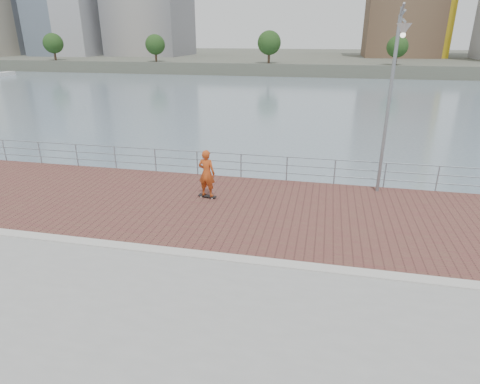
# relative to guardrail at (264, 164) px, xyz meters

# --- Properties ---
(water) EXTENTS (400.00, 400.00, 0.00)m
(water) POSITION_rel_guardrail_xyz_m (-0.00, -7.00, -2.69)
(water) COLOR slate
(water) RESTS_ON ground
(brick_lane) EXTENTS (40.00, 6.80, 0.02)m
(brick_lane) POSITION_rel_guardrail_xyz_m (-0.00, -3.40, -0.68)
(brick_lane) COLOR brown
(brick_lane) RESTS_ON seawall
(curb) EXTENTS (40.00, 0.40, 0.06)m
(curb) POSITION_rel_guardrail_xyz_m (-0.00, -7.00, -0.66)
(curb) COLOR #B7B5AD
(curb) RESTS_ON seawall
(far_shore) EXTENTS (320.00, 95.00, 2.50)m
(far_shore) POSITION_rel_guardrail_xyz_m (-0.00, 115.50, -1.44)
(far_shore) COLOR #4C5142
(far_shore) RESTS_ON ground
(guardrail) EXTENTS (39.06, 0.06, 1.13)m
(guardrail) POSITION_rel_guardrail_xyz_m (0.00, 0.00, 0.00)
(guardrail) COLOR #8C9EA8
(guardrail) RESTS_ON brick_lane
(street_lamp) EXTENTS (0.49, 1.43, 6.74)m
(street_lamp) POSITION_rel_guardrail_xyz_m (4.83, -0.99, 4.09)
(street_lamp) COLOR gray
(street_lamp) RESTS_ON brick_lane
(skateboard) EXTENTS (0.76, 0.31, 0.09)m
(skateboard) POSITION_rel_guardrail_xyz_m (-1.82, -2.67, -0.60)
(skateboard) COLOR black
(skateboard) RESTS_ON brick_lane
(skateboarder) EXTENTS (0.74, 0.55, 1.86)m
(skateboarder) POSITION_rel_guardrail_xyz_m (-1.82, -2.67, 0.35)
(skateboarder) COLOR #B44418
(skateboarder) RESTS_ON skateboard
(shoreline_trees) EXTENTS (109.25, 4.80, 6.40)m
(shoreline_trees) POSITION_rel_guardrail_xyz_m (-12.39, 70.00, 3.44)
(shoreline_trees) COLOR #473323
(shoreline_trees) RESTS_ON far_shore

